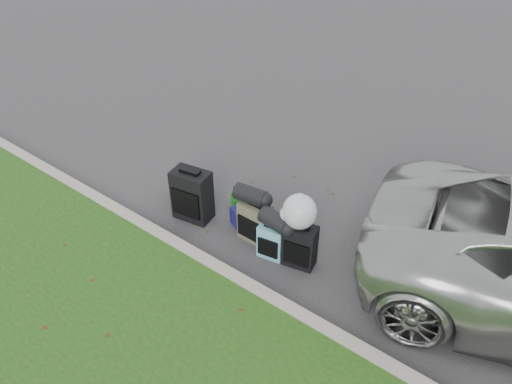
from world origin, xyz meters
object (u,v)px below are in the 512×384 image
Objects in this scene: suitcase_small_black at (184,186)px; suitcase_olive at (255,222)px; suitcase_teal at (272,241)px; tote_navy at (240,217)px; suitcase_large_black_left at (192,195)px; suitcase_large_black_right at (300,246)px; tote_green at (241,198)px.

suitcase_olive is (1.52, -0.10, 0.08)m from suitcase_small_black.
tote_navy is at bearing 151.23° from suitcase_teal.
suitcase_large_black_left reaches higher than tote_navy.
suitcase_small_black is 0.87× the size of suitcase_teal.
suitcase_large_black_right is 2.24× the size of tote_navy.
suitcase_teal is 0.42m from suitcase_large_black_right.
tote_navy is at bearing 11.48° from suitcase_large_black_left.
tote_green is (0.42, 0.65, -0.25)m from suitcase_large_black_left.
suitcase_olive is at bearing 164.19° from suitcase_large_black_right.
tote_navy is (-0.36, 0.10, -0.16)m from suitcase_olive.
suitcase_large_black_right reaches higher than suitcase_teal.
suitcase_large_black_left is at bearing -19.06° from suitcase_small_black.
suitcase_teal is at bearing -19.40° from suitcase_olive.
suitcase_large_black_right is at bearing 16.17° from tote_navy.
suitcase_large_black_left is 1.58× the size of suitcase_teal.
suitcase_large_black_left reaches higher than suitcase_olive.
suitcase_olive reaches higher than tote_green.
suitcase_teal reaches higher than tote_navy.
suitcase_teal is at bearing -9.45° from suitcase_large_black_left.
suitcase_small_black reaches higher than tote_navy.
suitcase_olive reaches higher than tote_navy.
tote_green is at bearing 150.34° from tote_navy.
tote_green is (-1.44, 0.52, -0.17)m from suitcase_large_black_right.
suitcase_large_black_right is (1.86, 0.13, -0.09)m from suitcase_large_black_left.
suitcase_teal is 0.80× the size of suitcase_large_black_right.
suitcase_olive is 1.99× the size of tote_green.
suitcase_teal is (1.93, -0.26, 0.03)m from suitcase_small_black.
suitcase_small_black is 1.53m from suitcase_olive.
suitcase_large_black_left reaches higher than suitcase_small_black.
tote_navy is at bearing -76.12° from tote_green.
suitcase_olive is 0.95× the size of suitcase_large_black_right.
suitcase_large_black_left is at bearing -134.55° from tote_navy.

